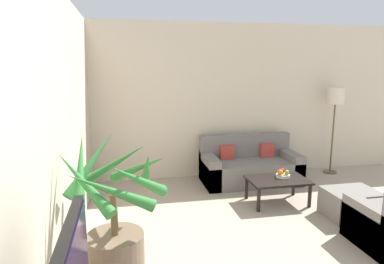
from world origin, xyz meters
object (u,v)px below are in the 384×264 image
at_px(floor_lamp, 335,101).
at_px(coffee_table, 278,182).
at_px(apple_red, 282,171).
at_px(ottoman, 351,203).
at_px(potted_palm, 116,239).
at_px(sofa_loveseat, 249,167).
at_px(apple_green, 287,172).
at_px(fruit_bowl, 283,176).
at_px(orange_fruit, 280,172).

xyz_separation_m(floor_lamp, coffee_table, (-1.60, -1.14, -1.03)).
bearing_deg(coffee_table, apple_red, 43.26).
bearing_deg(ottoman, potted_palm, -161.79).
relative_size(sofa_loveseat, coffee_table, 1.91).
distance_m(coffee_table, apple_green, 0.20).
bearing_deg(fruit_bowl, sofa_loveseat, 100.64).
bearing_deg(fruit_bowl, apple_red, 82.01).
distance_m(coffee_table, fruit_bowl, 0.14).
distance_m(sofa_loveseat, orange_fruit, 0.95).
xyz_separation_m(potted_palm, coffee_table, (2.26, 1.62, -0.21)).
height_order(coffee_table, fruit_bowl, fruit_bowl).
height_order(apple_red, orange_fruit, orange_fruit).
distance_m(sofa_loveseat, ottoman, 1.79).
bearing_deg(sofa_loveseat, fruit_bowl, -79.36).
bearing_deg(ottoman, fruit_bowl, 133.20).
distance_m(fruit_bowl, ottoman, 0.96).
bearing_deg(apple_green, fruit_bowl, 146.15).
xyz_separation_m(coffee_table, orange_fruit, (0.06, 0.04, 0.13)).
bearing_deg(ottoman, coffee_table, 140.04).
distance_m(potted_palm, sofa_loveseat, 3.39).
height_order(floor_lamp, apple_red, floor_lamp).
xyz_separation_m(apple_red, ottoman, (0.63, -0.73, -0.26)).
distance_m(floor_lamp, apple_red, 2.02).
bearing_deg(coffee_table, floor_lamp, 35.48).
height_order(orange_fruit, ottoman, orange_fruit).
bearing_deg(apple_red, fruit_bowl, -97.99).
xyz_separation_m(fruit_bowl, orange_fruit, (-0.05, -0.01, 0.06)).
height_order(sofa_loveseat, apple_green, sofa_loveseat).
height_order(potted_palm, apple_green, potted_palm).
height_order(apple_green, orange_fruit, orange_fruit).
bearing_deg(apple_green, sofa_loveseat, 102.92).
xyz_separation_m(potted_palm, orange_fruit, (2.31, 1.66, -0.07)).
bearing_deg(floor_lamp, potted_palm, -144.45).
height_order(fruit_bowl, ottoman, fruit_bowl).
relative_size(apple_green, orange_fruit, 0.91).
xyz_separation_m(sofa_loveseat, floor_lamp, (1.67, 0.18, 1.08)).
xyz_separation_m(floor_lamp, fruit_bowl, (-1.50, -1.09, -0.96)).
relative_size(orange_fruit, ottoman, 0.12).
distance_m(coffee_table, apple_red, 0.21).
distance_m(apple_green, ottoman, 0.92).
relative_size(apple_red, ottoman, 0.12).
bearing_deg(ottoman, apple_green, 132.42).
bearing_deg(fruit_bowl, potted_palm, -144.72).
height_order(floor_lamp, ottoman, floor_lamp).
bearing_deg(orange_fruit, potted_palm, -144.36).
xyz_separation_m(apple_red, apple_green, (0.04, -0.08, -0.00)).
bearing_deg(coffee_table, ottoman, -39.96).
relative_size(sofa_loveseat, ottoman, 2.46).
xyz_separation_m(potted_palm, apple_red, (2.37, 1.72, -0.07)).
bearing_deg(coffee_table, sofa_loveseat, 93.80).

